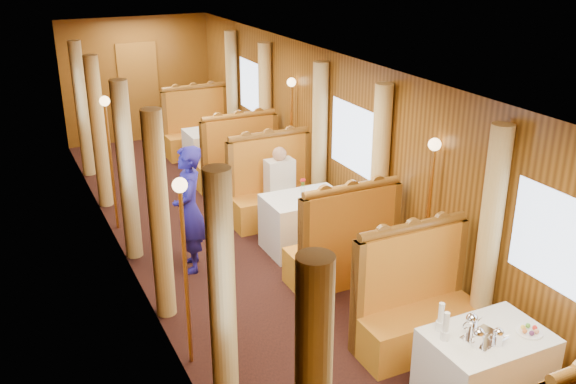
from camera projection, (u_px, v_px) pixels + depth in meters
floor at (253, 259)px, 8.42m from camera, size 3.00×12.00×0.01m
ceiling at (249, 69)px, 7.50m from camera, size 3.00×12.00×0.01m
wall_far at (138, 80)px, 12.99m from camera, size 3.00×0.01×2.50m
wall_left at (131, 188)px, 7.36m from camera, size 0.01×12.00×2.50m
wall_right at (355, 153)px, 8.56m from camera, size 0.01×12.00×2.50m
doorway_far at (139, 92)px, 13.06m from camera, size 0.80×0.04×2.00m
table_near at (484, 371)px, 5.65m from camera, size 1.05×0.72×0.75m
banquette_near_aft at (416, 310)px, 6.48m from camera, size 1.30×0.55×1.34m
table_mid at (304, 223)px, 8.58m from camera, size 1.05×0.72×0.75m
banquette_mid_fwd at (343, 251)px, 7.71m from camera, size 1.30×0.55×1.34m
banquette_mid_aft at (273, 194)px, 9.41m from camera, size 1.30×0.55×1.34m
table_far at (216, 150)px, 11.52m from camera, size 1.05×0.72×0.75m
banquette_far_fwd at (237, 164)px, 10.65m from camera, size 1.30×0.55×1.34m
banquette_far_aft at (199, 133)px, 12.35m from camera, size 1.30×0.55×1.34m
tea_tray at (484, 338)px, 5.45m from camera, size 0.39×0.32×0.01m
teapot_left at (478, 340)px, 5.33m from camera, size 0.17×0.13×0.13m
teapot_right at (498, 339)px, 5.35m from camera, size 0.18×0.16×0.12m
teapot_back at (471, 325)px, 5.52m from camera, size 0.17×0.13×0.14m
fruit_plate at (530, 331)px, 5.53m from camera, size 0.23×0.23×0.05m
cup_inboard at (446, 329)px, 5.41m from camera, size 0.08×0.08×0.26m
cup_outboard at (441, 319)px, 5.54m from camera, size 0.08×0.08×0.26m
rose_vase_mid at (303, 184)px, 8.40m from camera, size 0.06×0.06×0.36m
rose_vase_far at (214, 121)px, 11.30m from camera, size 0.06×0.06×0.36m
window_left_near at (246, 329)px, 4.35m from camera, size 0.01×1.20×0.90m
curtain_left_near_b at (223, 306)px, 5.15m from camera, size 0.22×0.22×2.35m
window_right_near at (564, 245)px, 5.55m from camera, size 0.01×1.20×0.90m
curtain_right_near_b at (489, 241)px, 6.26m from camera, size 0.22×0.22×2.35m
window_left_mid at (130, 172)px, 7.29m from camera, size 0.01×1.20×0.90m
curtain_left_mid_a at (159, 217)px, 6.78m from camera, size 0.22×0.22×2.35m
curtain_left_mid_b at (127, 172)px, 8.09m from camera, size 0.22×0.22×2.35m
window_right_mid at (355, 139)px, 8.48m from camera, size 0.01×1.20×0.90m
curtain_right_mid_a at (379, 178)px, 7.89m from camera, size 0.22×0.22×2.35m
curtain_right_mid_b at (320, 144)px, 9.19m from camera, size 0.22×0.22×2.35m
window_left_far at (81, 105)px, 10.22m from camera, size 0.01×1.20×0.90m
curtain_left_far_a at (99, 133)px, 9.71m from camera, size 0.22×0.22×2.35m
curtain_left_far_b at (82, 110)px, 11.02m from camera, size 0.22×0.22×2.35m
window_right_far at (253, 87)px, 11.41m from camera, size 0.01×1.20×0.90m
curtain_right_far_a at (265, 113)px, 10.82m from camera, size 0.22×0.22×2.35m
curtain_right_far_b at (232, 94)px, 12.13m from camera, size 0.22×0.22×2.35m
sconce_left_fore at (183, 235)px, 5.88m from camera, size 0.14×0.14×1.95m
sconce_right_fore at (431, 188)px, 7.00m from camera, size 0.14×0.14×1.95m
sconce_left_aft at (108, 136)px, 8.81m from camera, size 0.14×0.14×1.95m
sconce_right_aft at (291, 114)px, 9.94m from camera, size 0.14×0.14×1.95m
steward at (189, 209)px, 7.90m from camera, size 0.54×0.68×1.62m
passenger at (281, 179)px, 9.08m from camera, size 0.40×0.44×0.76m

